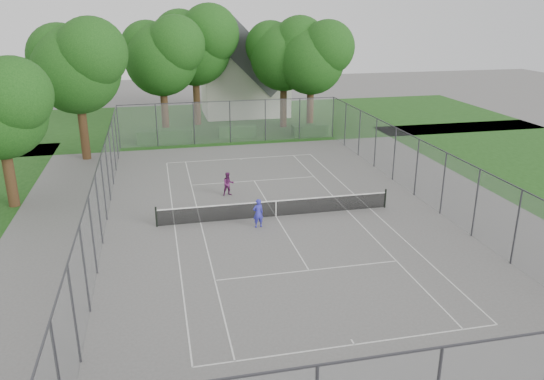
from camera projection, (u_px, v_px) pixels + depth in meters
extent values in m
plane|color=#615E5C|center=(276.00, 217.00, 28.99)|extent=(120.00, 120.00, 0.00)
cube|color=#1B4614|center=(218.00, 121.00, 52.95)|extent=(60.00, 20.00, 0.00)
cube|color=silver|center=(354.00, 345.00, 18.04)|extent=(10.97, 0.06, 0.01)
cube|color=silver|center=(241.00, 159.00, 39.94)|extent=(10.97, 0.06, 0.01)
cube|color=silver|center=(175.00, 225.00, 27.86)|extent=(0.06, 23.77, 0.01)
cube|color=silver|center=(370.00, 209.00, 30.12)|extent=(0.06, 23.77, 0.01)
cube|color=silver|center=(201.00, 223.00, 28.14)|extent=(0.06, 23.77, 0.01)
cube|color=silver|center=(347.00, 210.00, 29.84)|extent=(0.06, 23.77, 0.01)
cube|color=silver|center=(309.00, 270.00, 23.09)|extent=(8.23, 0.06, 0.01)
cube|color=silver|center=(254.00, 181.00, 34.89)|extent=(8.23, 0.06, 0.01)
cube|color=silver|center=(276.00, 216.00, 28.99)|extent=(0.06, 12.80, 0.01)
cube|color=silver|center=(353.00, 342.00, 18.18)|extent=(0.06, 0.30, 0.01)
cube|color=silver|center=(241.00, 159.00, 39.80)|extent=(0.06, 0.30, 0.01)
cylinder|color=black|center=(156.00, 217.00, 27.50)|extent=(0.10, 0.10, 1.10)
cylinder|color=black|center=(385.00, 198.00, 30.12)|extent=(0.10, 0.10, 1.10)
cube|color=black|center=(276.00, 209.00, 28.84)|extent=(12.67, 0.01, 0.86)
cube|color=white|center=(276.00, 201.00, 28.69)|extent=(12.77, 0.03, 0.06)
cube|color=white|center=(276.00, 209.00, 28.85)|extent=(0.05, 0.02, 0.88)
cylinder|color=#38383D|center=(118.00, 127.00, 42.23)|extent=(0.08, 0.08, 3.50)
cylinder|color=#38383D|center=(333.00, 117.00, 45.93)|extent=(0.08, 0.08, 3.50)
cube|color=slate|center=(230.00, 122.00, 44.08)|extent=(18.00, 0.02, 3.50)
cube|color=slate|center=(101.00, 199.00, 26.56)|extent=(0.02, 34.00, 3.50)
cube|color=slate|center=(429.00, 175.00, 30.27)|extent=(0.02, 34.00, 3.50)
cube|color=#38383D|center=(442.00, 347.00, 12.17)|extent=(18.00, 0.05, 0.05)
cube|color=#38383D|center=(230.00, 101.00, 43.50)|extent=(18.00, 0.05, 0.05)
cube|color=#38383D|center=(98.00, 166.00, 25.98)|extent=(0.05, 34.00, 0.05)
cube|color=#38383D|center=(432.00, 146.00, 29.69)|extent=(0.05, 34.00, 0.05)
cylinder|color=#3C2616|center=(165.00, 110.00, 46.83)|extent=(0.63, 0.63, 4.37)
sphere|color=#143E11|center=(161.00, 59.00, 45.40)|extent=(6.22, 6.22, 6.22)
sphere|color=#143E11|center=(176.00, 45.00, 44.38)|extent=(4.97, 4.97, 4.97)
sphere|color=#143E11|center=(148.00, 48.00, 45.58)|extent=(4.66, 4.66, 4.66)
cylinder|color=#3C2616|center=(197.00, 100.00, 50.68)|extent=(0.65, 0.65, 4.76)
sphere|color=#143E11|center=(194.00, 49.00, 49.11)|extent=(6.77, 6.77, 6.77)
sphere|color=#143E11|center=(210.00, 34.00, 48.01)|extent=(5.42, 5.42, 5.42)
sphere|color=#143E11|center=(180.00, 37.00, 49.32)|extent=(5.08, 5.08, 5.08)
cylinder|color=#3C2616|center=(283.00, 104.00, 49.83)|extent=(0.63, 0.63, 4.32)
sphere|color=#143E11|center=(284.00, 57.00, 48.41)|extent=(6.15, 6.15, 6.15)
sphere|color=#143E11|center=(300.00, 44.00, 47.41)|extent=(4.92, 4.92, 4.92)
sphere|color=#143E11|center=(270.00, 46.00, 48.59)|extent=(4.61, 4.61, 4.61)
cylinder|color=#3C2616|center=(310.00, 108.00, 48.46)|extent=(0.63, 0.63, 4.19)
sphere|color=#143E11|center=(311.00, 61.00, 47.09)|extent=(5.96, 5.96, 5.96)
sphere|color=#143E11|center=(328.00, 47.00, 46.12)|extent=(4.77, 4.77, 4.77)
sphere|color=#143E11|center=(298.00, 50.00, 47.26)|extent=(4.47, 4.47, 4.47)
cylinder|color=#3C2616|center=(84.00, 130.00, 39.24)|extent=(0.63, 0.63, 4.38)
sphere|color=#143E11|center=(77.00, 70.00, 37.80)|extent=(6.23, 6.23, 6.23)
sphere|color=#143E11|center=(92.00, 53.00, 36.78)|extent=(4.98, 4.98, 4.98)
sphere|color=#143E11|center=(60.00, 56.00, 37.98)|extent=(4.67, 4.67, 4.67)
cylinder|color=#3C2616|center=(10.00, 176.00, 29.97)|extent=(0.60, 0.60, 3.62)
sphere|color=#143E11|center=(13.00, 95.00, 27.94)|extent=(4.12, 4.12, 4.12)
cube|color=#1E4E19|center=(164.00, 136.00, 44.41)|extent=(4.52, 1.36, 1.13)
cube|color=#1E4E19|center=(237.00, 131.00, 46.40)|extent=(3.24, 0.93, 1.02)
cube|color=#1E4E19|center=(310.00, 130.00, 46.95)|extent=(3.17, 1.16, 0.95)
cube|color=beige|center=(244.00, 83.00, 55.42)|extent=(8.54, 6.41, 6.41)
cube|color=#49494E|center=(244.00, 52.00, 54.36)|extent=(8.46, 6.62, 8.46)
imported|color=#3231B9|center=(258.00, 213.00, 27.38)|extent=(0.62, 0.46, 1.55)
imported|color=#622057|center=(228.00, 184.00, 32.00)|extent=(0.79, 0.66, 1.45)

